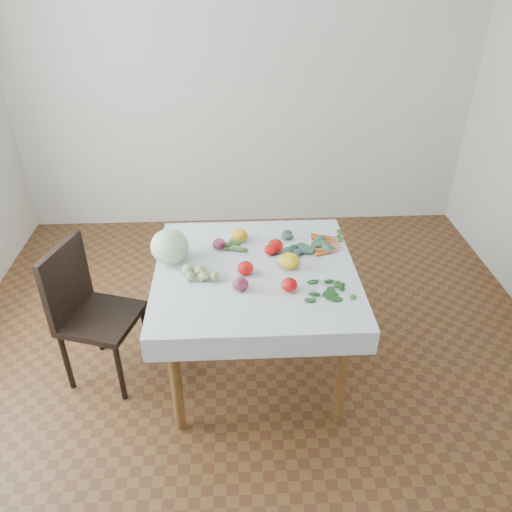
{
  "coord_description": "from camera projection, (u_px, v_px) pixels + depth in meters",
  "views": [
    {
      "loc": [
        -0.11,
        -2.32,
        2.32
      ],
      "look_at": [
        0.01,
        0.04,
        0.82
      ],
      "focal_mm": 35.0,
      "sensor_mm": 36.0,
      "label": 1
    }
  ],
  "objects": [
    {
      "name": "cabbage",
      "position": [
        170.0,
        246.0,
        2.82
      ],
      "size": [
        0.28,
        0.28,
        0.2
      ],
      "primitive_type": "ellipsoid",
      "rotation": [
        0.0,
        0.0,
        0.35
      ],
      "color": "beige",
      "rests_on": "tablecloth"
    },
    {
      "name": "tablecloth",
      "position": [
        255.0,
        269.0,
        2.8
      ],
      "size": [
        1.12,
        1.12,
        0.01
      ],
      "primitive_type": "cube",
      "color": "white",
      "rests_on": "table"
    },
    {
      "name": "tomato_b",
      "position": [
        275.0,
        246.0,
        2.94
      ],
      "size": [
        0.1,
        0.1,
        0.08
      ],
      "primitive_type": "ellipsoid",
      "rotation": [
        0.0,
        0.0,
        -0.11
      ],
      "color": "red",
      "rests_on": "tablecloth"
    },
    {
      "name": "dill_bunch",
      "position": [
        229.0,
        245.0,
        3.0
      ],
      "size": [
        0.21,
        0.15,
        0.02
      ],
      "color": "#507A38",
      "rests_on": "tablecloth"
    },
    {
      "name": "kale_bunch",
      "position": [
        306.0,
        243.0,
        3.01
      ],
      "size": [
        0.31,
        0.24,
        0.04
      ],
      "color": "#3D644F",
      "rests_on": "tablecloth"
    },
    {
      "name": "onion_b",
      "position": [
        240.0,
        284.0,
        2.61
      ],
      "size": [
        0.09,
        0.09,
        0.07
      ],
      "primitive_type": "ellipsoid",
      "rotation": [
        0.0,
        0.0,
        -0.09
      ],
      "color": "maroon",
      "rests_on": "tablecloth"
    },
    {
      "name": "heirloom_front",
      "position": [
        289.0,
        261.0,
        2.79
      ],
      "size": [
        0.15,
        0.15,
        0.08
      ],
      "primitive_type": "ellipsoid",
      "rotation": [
        0.0,
        0.0,
        -0.36
      ],
      "color": "gold",
      "rests_on": "tablecloth"
    },
    {
      "name": "heirloom_back",
      "position": [
        239.0,
        235.0,
        3.05
      ],
      "size": [
        0.12,
        0.12,
        0.07
      ],
      "primitive_type": "ellipsoid",
      "rotation": [
        0.0,
        0.0,
        0.18
      ],
      "color": "gold",
      "rests_on": "tablecloth"
    },
    {
      "name": "onion_a",
      "position": [
        219.0,
        244.0,
        2.96
      ],
      "size": [
        0.1,
        0.1,
        0.07
      ],
      "primitive_type": "ellipsoid",
      "rotation": [
        0.0,
        0.0,
        -0.21
      ],
      "color": "maroon",
      "rests_on": "tablecloth"
    },
    {
      "name": "tomato_c",
      "position": [
        246.0,
        268.0,
        2.74
      ],
      "size": [
        0.1,
        0.1,
        0.08
      ],
      "primitive_type": "ellipsoid",
      "rotation": [
        0.0,
        0.0,
        -0.13
      ],
      "color": "red",
      "rests_on": "tablecloth"
    },
    {
      "name": "carrot_bunch",
      "position": [
        329.0,
        244.0,
        3.0
      ],
      "size": [
        0.19,
        0.25,
        0.03
      ],
      "color": "#E25419",
      "rests_on": "tablecloth"
    },
    {
      "name": "chair",
      "position": [
        86.0,
        306.0,
        2.91
      ],
      "size": [
        0.51,
        0.51,
        0.9
      ],
      "color": "black",
      "rests_on": "ground"
    },
    {
      "name": "tomatillo_cluster",
      "position": [
        200.0,
        272.0,
        2.73
      ],
      "size": [
        0.18,
        0.11,
        0.05
      ],
      "color": "#98AF65",
      "rests_on": "tablecloth"
    },
    {
      "name": "back_wall",
      "position": [
        244.0,
        77.0,
        4.17
      ],
      "size": [
        4.0,
        0.04,
        2.7
      ],
      "primitive_type": "cube",
      "color": "beige",
      "rests_on": "ground"
    },
    {
      "name": "tomato_a",
      "position": [
        270.0,
        250.0,
        2.91
      ],
      "size": [
        0.09,
        0.09,
        0.06
      ],
      "primitive_type": "ellipsoid",
      "rotation": [
        0.0,
        0.0,
        -0.28
      ],
      "color": "red",
      "rests_on": "tablecloth"
    },
    {
      "name": "ground",
      "position": [
        255.0,
        367.0,
        3.2
      ],
      "size": [
        4.0,
        4.0,
        0.0
      ],
      "primitive_type": "plane",
      "color": "brown"
    },
    {
      "name": "basil_bunch",
      "position": [
        332.0,
        289.0,
        2.63
      ],
      "size": [
        0.28,
        0.2,
        0.01
      ],
      "color": "#184C19",
      "rests_on": "tablecloth"
    },
    {
      "name": "table",
      "position": [
        255.0,
        284.0,
        2.85
      ],
      "size": [
        1.0,
        1.0,
        0.75
      ],
      "color": "brown",
      "rests_on": "ground"
    },
    {
      "name": "tomato_d",
      "position": [
        289.0,
        285.0,
        2.61
      ],
      "size": [
        0.09,
        0.09,
        0.07
      ],
      "primitive_type": "ellipsoid",
      "rotation": [
        0.0,
        0.0,
        -0.06
      ],
      "color": "red",
      "rests_on": "tablecloth"
    }
  ]
}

